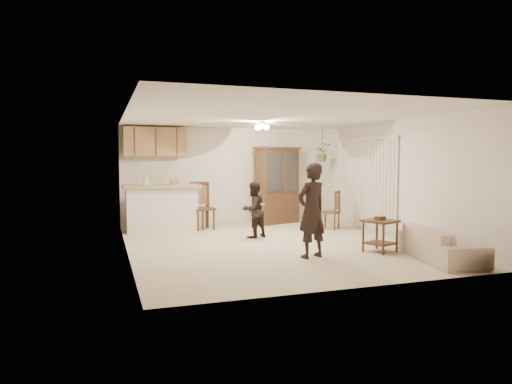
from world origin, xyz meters
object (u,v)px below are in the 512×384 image
object	(u,v)px
adult	(312,205)
chair_bar	(202,216)
child	(253,206)
side_table	(380,235)
china_hutch	(277,186)
chair_hutch_left	(197,216)
sofa	(441,238)
chair_hutch_right	(330,218)

from	to	relation	value
adult	chair_bar	bearing A→B (deg)	-92.36
child	side_table	xyz separation A→B (m)	(1.69, -2.17, -0.37)
china_hutch	chair_hutch_left	distance (m)	2.34
side_table	china_hutch	bearing A→B (deg)	95.43
sofa	chair_hutch_left	xyz separation A→B (m)	(-3.16, 4.60, -0.05)
child	chair_hutch_left	xyz separation A→B (m)	(-0.91, 1.54, -0.36)
child	chair_hutch_left	bearing A→B (deg)	-83.58
chair_hutch_left	chair_hutch_right	xyz separation A→B (m)	(3.03, -0.98, -0.06)
adult	child	world-z (taller)	adult
china_hutch	chair_bar	xyz separation A→B (m)	(-2.09, -0.46, -0.67)
adult	chair_hutch_right	world-z (taller)	adult
china_hutch	adult	bearing A→B (deg)	-122.64
chair_hutch_left	chair_bar	bearing A→B (deg)	3.38
chair_hutch_left	child	bearing A→B (deg)	-29.73
chair_hutch_left	chair_hutch_right	bearing A→B (deg)	11.72
side_table	chair_hutch_left	world-z (taller)	chair_hutch_left
chair_hutch_left	adult	bearing A→B (deg)	-42.48
sofa	chair_hutch_right	bearing A→B (deg)	15.57
chair_bar	child	bearing A→B (deg)	-74.64
child	sofa	bearing A→B (deg)	102.07
china_hutch	chair_hutch_right	xyz separation A→B (m)	(0.82, -1.38, -0.72)
sofa	side_table	distance (m)	1.06
side_table	chair_bar	world-z (taller)	chair_bar
chair_hutch_right	side_table	bearing A→B (deg)	36.20
child	chair_hutch_right	world-z (taller)	child
side_table	child	bearing A→B (deg)	127.88
chair_hutch_right	chair_bar	bearing A→B (deg)	-62.31
china_hutch	chair_hutch_right	world-z (taller)	china_hutch
sofa	adult	bearing A→B (deg)	79.97
sofa	china_hutch	bearing A→B (deg)	24.31
side_table	chair_hutch_left	size ratio (longest dim) A/B	0.61
sofa	side_table	xyz separation A→B (m)	(-0.56, 0.90, -0.06)
sofa	chair_hutch_right	size ratio (longest dim) A/B	2.02
child	china_hutch	world-z (taller)	china_hutch
chair_hutch_right	china_hutch	bearing A→B (deg)	-103.94
china_hutch	chair_hutch_right	distance (m)	1.76
sofa	china_hutch	xyz separation A→B (m)	(-0.96, 5.01, 0.62)
china_hutch	side_table	size ratio (longest dim) A/B	2.90
chair_hutch_right	adult	bearing A→B (deg)	12.00
china_hutch	chair_bar	world-z (taller)	china_hutch
adult	chair_hutch_right	xyz separation A→B (m)	(1.82, 2.77, -0.64)
adult	chair_hutch_left	distance (m)	3.99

